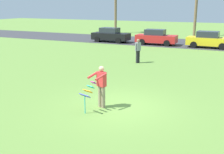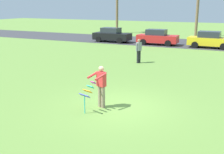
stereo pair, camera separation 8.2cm
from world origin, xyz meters
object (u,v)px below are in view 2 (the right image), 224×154
at_px(person_kite_flyer, 101,85).
at_px(parked_car_yellow, 210,40).
at_px(kite_held, 87,92).
at_px(parked_car_black, 112,35).
at_px(person_walker_near, 139,50).
at_px(parked_car_red, 157,37).

bearing_deg(person_kite_flyer, parked_car_yellow, 83.97).
xyz_separation_m(kite_held, parked_car_black, (-8.31, 19.77, -0.04)).
bearing_deg(person_walker_near, parked_car_black, 124.63).
distance_m(parked_car_red, parked_car_yellow, 5.29).
bearing_deg(person_kite_flyer, kite_held, -108.02).
height_order(kite_held, parked_car_yellow, parked_car_yellow).
distance_m(kite_held, parked_car_red, 20.00).
distance_m(person_kite_flyer, person_walker_near, 9.40).
bearing_deg(person_kite_flyer, parked_car_red, 99.74).
height_order(parked_car_red, parked_car_yellow, same).
bearing_deg(parked_car_black, person_kite_flyer, -65.87).
bearing_deg(parked_car_yellow, parked_car_red, -179.98).
relative_size(person_kite_flyer, parked_car_black, 0.41).
height_order(parked_car_yellow, person_walker_near, person_walker_near).
bearing_deg(parked_car_yellow, kite_held, -96.47).
xyz_separation_m(kite_held, parked_car_yellow, (2.24, 19.77, -0.04)).
relative_size(person_kite_flyer, kite_held, 1.44).
relative_size(kite_held, person_walker_near, 0.69).
height_order(parked_car_black, parked_car_yellow, same).
relative_size(person_kite_flyer, parked_car_yellow, 0.41).
xyz_separation_m(person_kite_flyer, person_walker_near, (-1.75, 9.24, -0.02)).
height_order(kite_held, parked_car_red, parked_car_red).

